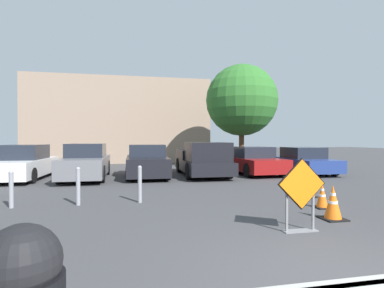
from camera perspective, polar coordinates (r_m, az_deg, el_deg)
ground_plane at (r=13.23m, az=-1.14°, el=-6.70°), size 96.00×96.00×0.00m
road_closed_sign at (r=6.04m, az=20.09°, el=-8.46°), size 0.97×0.20×1.39m
traffic_cone_nearest at (r=7.30m, az=25.26°, el=-10.09°), size 0.49×0.49×0.74m
traffic_cone_second at (r=8.39m, az=23.55°, el=-9.05°), size 0.39×0.39×0.63m
traffic_cone_third at (r=9.78m, az=21.57°, el=-7.07°), size 0.39×0.39×0.82m
parked_car_nearest at (r=15.03m, az=-29.46°, el=-3.26°), size 1.95×4.51×1.51m
parked_car_second at (r=14.08m, az=-19.50°, el=-3.33°), size 1.81×4.59×1.56m
parked_car_third at (r=14.11m, az=-8.59°, el=-3.41°), size 1.90×4.23×1.50m
pickup_truck at (r=14.30m, az=2.19°, el=-3.22°), size 2.12×5.06×1.61m
parked_car_fourth at (r=15.55m, az=11.44°, el=-3.21°), size 2.07×4.34×1.37m
parked_car_fifth at (r=16.49m, az=20.49°, el=-3.09°), size 2.01×4.15×1.34m
bollard_nearest at (r=8.43m, az=-9.92°, el=-7.34°), size 0.12×0.12×1.02m
bollard_second at (r=8.53m, az=-20.87°, el=-7.31°), size 0.12×0.12×1.01m
bollard_third at (r=8.93m, az=-31.19°, el=-7.22°), size 0.12×0.12×0.95m
building_facade_backdrop at (r=24.51m, az=-13.35°, el=4.15°), size 13.34×5.00×6.32m
street_tree_behind_lot at (r=18.79m, az=9.43°, el=8.18°), size 4.36×4.36×6.33m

